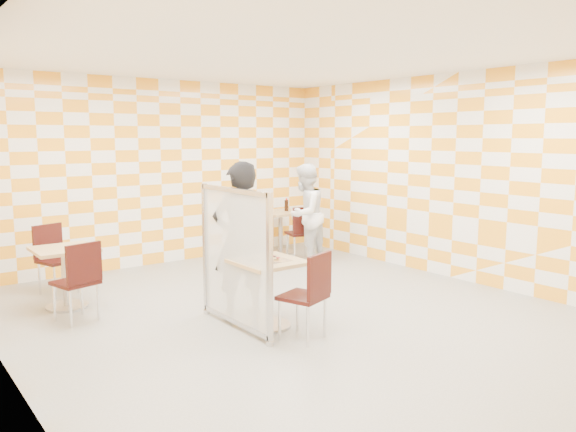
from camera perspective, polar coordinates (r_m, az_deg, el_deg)
The scene contains 15 objects.
room_shell at distance 6.84m, azimuth -2.41°, elevation 3.16°, with size 7.00×7.00×7.00m.
main_table at distance 6.19m, azimuth -2.00°, elevation -6.68°, with size 0.70×0.70×0.75m.
second_table at distance 10.10m, azimuth -0.75°, elevation -0.91°, with size 0.70×0.70×0.75m.
empty_table at distance 7.38m, azimuth -21.71°, elevation -4.84°, with size 0.70×0.70×0.75m.
chair_main_front at distance 5.76m, azimuth 2.29°, elevation -7.45°, with size 0.54×0.54×0.92m.
chair_second_front at distance 9.46m, azimuth 1.45°, elevation -1.30°, with size 0.52×0.53×0.92m.
chair_second_side at distance 9.79m, azimuth -3.33°, elevation -0.99°, with size 0.55×0.54×0.92m.
chair_empty_near at distance 6.72m, azimuth -20.42°, elevation -5.70°, with size 0.51×0.52×0.92m.
chair_empty_far at distance 8.12m, azimuth -22.76°, elevation -3.49°, with size 0.54×0.54×0.92m.
partition at distance 6.08m, azimuth -5.42°, elevation -4.25°, with size 0.08×1.38×1.55m.
man_dark at distance 6.49m, azimuth -4.90°, elevation -2.44°, with size 0.66×0.43×1.81m, color black.
man_white at distance 9.21m, azimuth 1.73°, elevation 0.20°, with size 0.80×0.62×1.65m, color white.
pizza_on_foil at distance 6.12m, azimuth -1.93°, elevation -4.37°, with size 0.40×0.40×0.04m.
sport_bottle at distance 10.08m, azimuth -1.69°, elevation 0.96°, with size 0.06×0.06×0.20m.
soda_bottle at distance 10.14m, azimuth -0.16°, elevation 1.10°, with size 0.07×0.07×0.23m.
Camera 1 is at (-3.88, -5.06, 2.09)m, focal length 35.00 mm.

